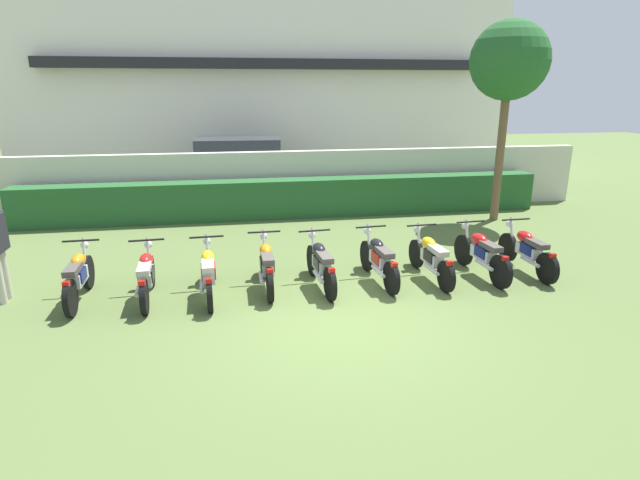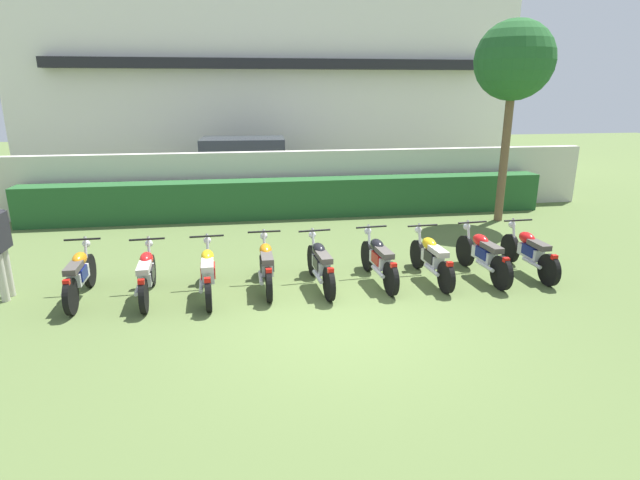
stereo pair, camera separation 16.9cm
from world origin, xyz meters
name	(u,v)px [view 1 (the left image)]	position (x,y,z in m)	size (l,w,h in m)	color
ground	(340,322)	(0.00, 0.00, 0.00)	(60.00, 60.00, 0.00)	#566B38
building	(263,73)	(0.00, 15.60, 4.05)	(18.88, 6.50, 8.10)	white
compound_wall	(286,182)	(0.00, 7.51, 0.87)	(17.93, 0.30, 1.74)	beige
hedge_row	(289,198)	(0.00, 6.81, 0.53)	(14.35, 0.70, 1.05)	#235628
parked_car	(244,167)	(-1.12, 10.06, 0.94)	(4.59, 2.27, 1.89)	#9EA3A8
tree_near_inspector	(509,62)	(5.50, 5.52, 4.08)	(1.98, 1.98, 5.12)	brown
motorcycle_in_row_0	(78,276)	(-4.16, 1.55, 0.45)	(0.60, 1.82, 0.96)	black
motorcycle_in_row_1	(147,275)	(-3.04, 1.43, 0.44)	(0.60, 1.80, 0.94)	black
motorcycle_in_row_2	(208,272)	(-2.01, 1.41, 0.44)	(0.60, 1.91, 0.94)	black
motorcycle_in_row_3	(267,265)	(-1.00, 1.58, 0.44)	(0.60, 1.80, 0.95)	black
motorcycle_in_row_4	(321,264)	(-0.04, 1.49, 0.44)	(0.60, 1.86, 0.95)	black
motorcycle_in_row_5	(379,259)	(1.06, 1.56, 0.45)	(0.60, 1.88, 0.96)	black
motorcycle_in_row_6	(431,257)	(2.06, 1.53, 0.44)	(0.60, 1.89, 0.94)	black
motorcycle_in_row_7	(482,253)	(3.08, 1.51, 0.45)	(0.60, 1.94, 0.97)	black
motorcycle_in_row_8	(527,250)	(4.06, 1.57, 0.44)	(0.60, 1.92, 0.95)	black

